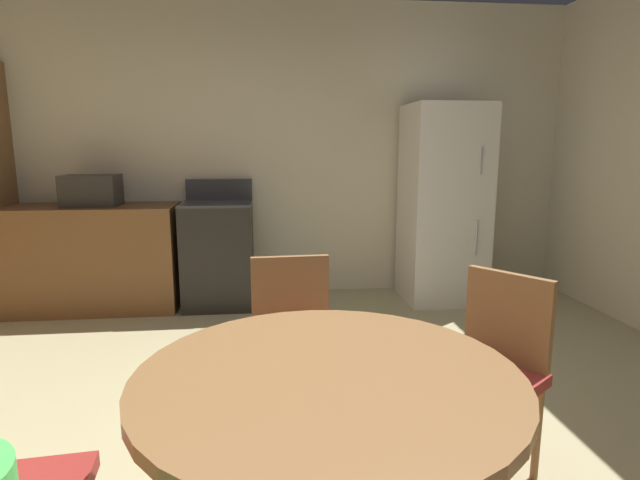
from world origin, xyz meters
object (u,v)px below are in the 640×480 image
object	(u,v)px
refrigerator	(443,204)
dining_table	(328,425)
chair_north	(293,337)
oven_range	(219,253)
microwave	(92,190)
chair_northeast	(491,363)

from	to	relation	value
refrigerator	dining_table	xyz separation A→B (m)	(-1.43, -3.04, -0.28)
dining_table	chair_north	distance (m)	0.95
oven_range	microwave	world-z (taller)	microwave
chair_north	dining_table	bearing A→B (deg)	0.00
refrigerator	dining_table	bearing A→B (deg)	-115.17
oven_range	chair_north	world-z (taller)	oven_range
refrigerator	dining_table	world-z (taller)	refrigerator
chair_northeast	microwave	bearing A→B (deg)	-82.93
oven_range	refrigerator	bearing A→B (deg)	-1.53
dining_table	chair_northeast	world-z (taller)	chair_northeast
microwave	chair_north	xyz separation A→B (m)	(1.57, -2.15, -0.53)
oven_range	dining_table	bearing A→B (deg)	-79.25
chair_northeast	refrigerator	bearing A→B (deg)	-141.21
microwave	chair_northeast	world-z (taller)	microwave
oven_range	refrigerator	world-z (taller)	refrigerator
oven_range	chair_north	xyz separation A→B (m)	(0.54, -2.15, 0.03)
refrigerator	chair_north	distance (m)	2.59
refrigerator	chair_north	xyz separation A→B (m)	(-1.48, -2.10, -0.38)
refrigerator	microwave	size ratio (longest dim) A/B	4.00
oven_range	refrigerator	xyz separation A→B (m)	(2.02, -0.05, 0.41)
refrigerator	oven_range	bearing A→B (deg)	178.47
microwave	dining_table	distance (m)	3.52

